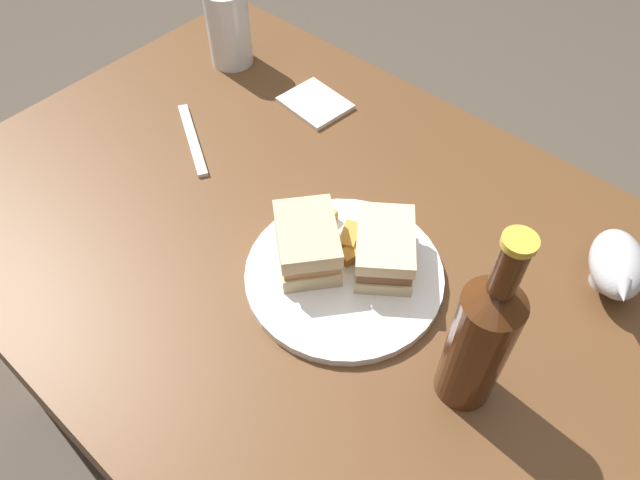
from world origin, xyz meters
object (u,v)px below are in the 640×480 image
object	(u,v)px
sandwich_half_left	(384,249)
fork	(192,139)
cider_bottle	(480,339)
plate	(344,275)
pint_glass	(229,32)
sandwich_half_right	(307,243)
napkin	(315,103)
gravy_boat	(617,265)

from	to	relation	value
sandwich_half_left	fork	bearing A→B (deg)	0.02
cider_bottle	plate	bearing A→B (deg)	-7.59
pint_glass	sandwich_half_left	bearing A→B (deg)	158.73
plate	sandwich_half_right	distance (m)	0.07
napkin	sandwich_half_left	bearing A→B (deg)	146.36
sandwich_half_right	napkin	world-z (taller)	sandwich_half_right
napkin	gravy_boat	bearing A→B (deg)	177.58
plate	cider_bottle	size ratio (longest dim) A/B	0.97
sandwich_half_right	fork	xyz separation A→B (m)	(0.31, -0.06, -0.04)
cider_bottle	napkin	xyz separation A→B (m)	(0.49, -0.28, -0.11)
sandwich_half_right	cider_bottle	bearing A→B (deg)	177.25
sandwich_half_left	cider_bottle	distance (m)	0.21
fork	napkin	bearing A→B (deg)	96.28
fork	gravy_boat	bearing A→B (deg)	45.83
plate	sandwich_half_right	size ratio (longest dim) A/B	2.00
pint_glass	cider_bottle	xyz separation A→B (m)	(-0.69, 0.27, 0.05)
gravy_boat	sandwich_half_right	bearing A→B (deg)	36.80
gravy_boat	cider_bottle	world-z (taller)	cider_bottle
gravy_boat	cider_bottle	bearing A→B (deg)	76.02
plate	gravy_boat	xyz separation A→B (m)	(-0.27, -0.23, 0.04)
cider_bottle	fork	xyz separation A→B (m)	(0.58, -0.07, -0.11)
sandwich_half_right	sandwich_half_left	bearing A→B (deg)	-142.89
gravy_boat	pint_glass	bearing A→B (deg)	-1.41
plate	fork	world-z (taller)	plate
gravy_boat	sandwich_half_left	bearing A→B (deg)	36.69
plate	cider_bottle	bearing A→B (deg)	172.41
gravy_boat	napkin	size ratio (longest dim) A/B	1.20
sandwich_half_right	cider_bottle	world-z (taller)	cider_bottle
napkin	fork	xyz separation A→B (m)	(0.09, 0.20, -0.00)
pint_glass	cider_bottle	bearing A→B (deg)	158.36
sandwich_half_left	pint_glass	size ratio (longest dim) A/B	0.94
plate	cider_bottle	xyz separation A→B (m)	(-0.21, 0.03, 0.10)
sandwich_half_left	cider_bottle	world-z (taller)	cider_bottle
sandwich_half_left	sandwich_half_right	xyz separation A→B (m)	(0.08, 0.06, 0.00)
plate	gravy_boat	world-z (taller)	gravy_boat
pint_glass	gravy_boat	size ratio (longest dim) A/B	1.07
napkin	fork	world-z (taller)	napkin
sandwich_half_right	napkin	bearing A→B (deg)	-49.87
gravy_boat	cider_bottle	distance (m)	0.27
pint_glass	gravy_boat	bearing A→B (deg)	178.59
sandwich_half_right	plate	bearing A→B (deg)	-164.04
gravy_boat	napkin	world-z (taller)	gravy_boat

